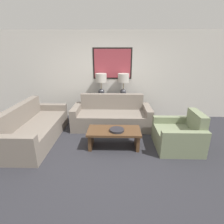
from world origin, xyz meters
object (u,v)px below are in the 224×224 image
at_px(armchair_near_back_wall, 179,136).
at_px(couch_by_side, 35,129).
at_px(decorative_bowl, 117,130).
at_px(table_lamp_right, 123,81).
at_px(couch_by_back_wall, 112,117).
at_px(table_lamp_left, 101,81).
at_px(coffee_table, 114,134).
at_px(console_table, 112,107).

bearing_deg(armchair_near_back_wall, couch_by_side, 175.90).
distance_m(couch_by_side, decorative_bowl, 2.00).
xyz_separation_m(table_lamp_right, couch_by_back_wall, (-0.34, -0.64, -0.91)).
relative_size(table_lamp_left, couch_by_back_wall, 0.31).
bearing_deg(decorative_bowl, table_lamp_right, 83.98).
distance_m(table_lamp_left, couch_by_back_wall, 1.16).
relative_size(coffee_table, decorative_bowl, 3.71).
xyz_separation_m(table_lamp_left, armchair_near_back_wall, (1.87, -1.74, -0.93)).
height_order(table_lamp_right, coffee_table, table_lamp_right).
bearing_deg(couch_by_back_wall, coffee_table, -85.85).
bearing_deg(couch_by_back_wall, decorative_bowl, -83.05).
bearing_deg(table_lamp_left, console_table, 0.00).
xyz_separation_m(console_table, table_lamp_right, (0.34, 0.00, 0.83)).
relative_size(table_lamp_right, couch_by_side, 0.31).
bearing_deg(couch_by_back_wall, armchair_near_back_wall, -35.52).
bearing_deg(coffee_table, couch_by_back_wall, 94.15).
relative_size(couch_by_back_wall, couch_by_side, 1.00).
distance_m(table_lamp_left, table_lamp_right, 0.67).
relative_size(couch_by_back_wall, decorative_bowl, 6.87).
distance_m(coffee_table, armchair_near_back_wall, 1.45).
relative_size(couch_by_side, decorative_bowl, 6.87).
distance_m(console_table, decorative_bowl, 1.83).
distance_m(couch_by_back_wall, decorative_bowl, 1.20).
bearing_deg(decorative_bowl, couch_by_back_wall, 96.95).
relative_size(table_lamp_right, couch_by_back_wall, 0.31).
bearing_deg(decorative_bowl, armchair_near_back_wall, 3.51).
xyz_separation_m(console_table, armchair_near_back_wall, (1.53, -1.74, -0.09)).
height_order(table_lamp_right, couch_by_back_wall, table_lamp_right).
height_order(couch_by_back_wall, coffee_table, couch_by_back_wall).
bearing_deg(couch_by_back_wall, table_lamp_right, 62.39).
height_order(table_lamp_left, coffee_table, table_lamp_left).
relative_size(coffee_table, armchair_near_back_wall, 1.21).
distance_m(table_lamp_right, couch_by_back_wall, 1.16).
bearing_deg(coffee_table, armchair_near_back_wall, 1.17).
relative_size(table_lamp_left, couch_by_side, 0.31).
height_order(coffee_table, decorative_bowl, decorative_bowl).
xyz_separation_m(couch_by_side, decorative_bowl, (1.97, -0.33, 0.15)).
bearing_deg(table_lamp_left, armchair_near_back_wall, -42.90).
bearing_deg(couch_by_side, armchair_near_back_wall, -4.10).
relative_size(console_table, coffee_table, 1.04).
distance_m(couch_by_side, coffee_table, 1.92).
height_order(table_lamp_left, couch_by_back_wall, table_lamp_left).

